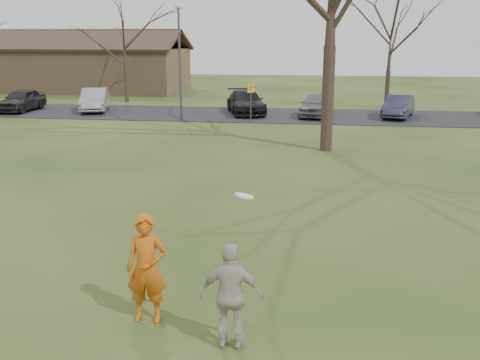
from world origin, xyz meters
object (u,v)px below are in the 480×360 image
Objects in this scene: car_0 at (21,100)px; car_1 at (95,100)px; player_defender at (147,269)px; lamp_post at (179,47)px; car_5 at (398,106)px; car_4 at (316,105)px; catching_play at (231,295)px; car_3 at (246,102)px; building at (66,68)px.

car_0 is 4.53m from car_1.
car_0 is (-15.64, 24.09, -0.19)m from player_defender.
lamp_post is (10.65, -1.94, 3.25)m from car_0.
player_defender is 22.91m from lamp_post.
player_defender reaches higher than car_5.
car_4 is 25.01m from catching_play.
car_3 reaches higher than car_4.
car_3 is (-1.70, 24.97, -0.19)m from player_defender.
car_0 is at bearing -76.12° from building.
car_4 is at bearing -24.77° from car_3.
catching_play is (-0.98, -24.99, 0.16)m from car_4.
car_5 is at bearing -18.75° from car_3.
lamp_post is at bearing 99.66° from player_defender.
lamp_post is at bearing -155.81° from car_3.
car_0 is 1.66× the size of catching_play.
car_4 is 0.19× the size of building.
car_0 is 0.64× the size of lamp_post.
car_0 is at bearing -171.62° from car_4.
car_3 is at bearing 40.54° from lamp_post.
catching_play is 43.44m from building.
car_4 is at bearing 87.76° from catching_play.
player_defender reaches higher than car_0.
car_1 is at bearing -58.67° from building.
car_0 is 1.02× the size of car_4.
car_1 is 13.65m from car_4.
lamp_post reaches higher than car_3.
catching_play is (3.19, -25.61, 0.15)m from car_3.
player_defender is at bearing -88.25° from car_4.
car_3 is 1.20× the size of car_4.
car_1 is 18.33m from car_5.
building is (-21.46, 13.30, 1.22)m from car_4.
car_5 is 25.87m from catching_play.
catching_play is 0.12× the size of building.
catching_play is at bearing -80.13° from car_1.
car_1 is 0.21× the size of building.
car_3 is at bearing -15.53° from car_1.
car_5 is (18.33, -0.19, -0.06)m from car_1.
car_0 is at bearing 119.96° from player_defender.
car_0 is 13.97m from car_3.
building is at bearing 132.09° from lamp_post.
player_defender is at bearing -82.36° from car_1.
car_5 is (4.69, 0.25, -0.04)m from car_4.
car_3 reaches higher than car_5.
car_5 is 12.83m from lamp_post.
car_5 is at bearing -17.21° from car_1.
lamp_post reaches higher than car_5.
lamp_post is at bearing -152.51° from car_5.
car_1 is at bearing -164.50° from car_5.
building is at bearing 169.59° from car_5.
car_3 is at bearing 90.85° from player_defender.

